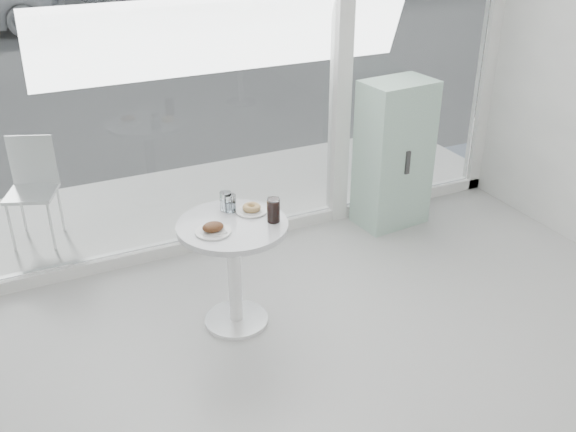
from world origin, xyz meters
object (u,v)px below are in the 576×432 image
patio_chair (32,183)px  plate_fritter (214,229)px  plate_donut (252,209)px  water_tumbler_b (230,204)px  water_tumbler_a (226,202)px  cola_glass (273,210)px  mint_cabinet (394,154)px  main_table (234,253)px

patio_chair → plate_fritter: patio_chair is taller
plate_donut → water_tumbler_b: (-0.12, 0.07, 0.03)m
patio_chair → plate_donut: bearing=-32.2°
patio_chair → plate_fritter: (0.92, -1.83, 0.26)m
water_tumbler_a → plate_fritter: bearing=-124.3°
patio_chair → plate_donut: (1.25, -1.67, 0.25)m
water_tumbler_b → plate_donut: bearing=-28.6°
plate_donut → cola_glass: bearing=-67.9°
cola_glass → mint_cabinet: bearing=30.6°
patio_chair → plate_donut: size_ratio=4.12×
water_tumbler_b → mint_cabinet: bearing=20.7°
water_tumbler_b → plate_fritter: bearing=-131.0°
patio_chair → plate_donut: 2.10m
plate_fritter → plate_donut: size_ratio=1.08×
plate_fritter → water_tumbler_b: 0.30m
plate_fritter → cola_glass: 0.40m
water_tumbler_a → water_tumbler_b: water_tumbler_a is taller
cola_glass → main_table: bearing=160.9°
mint_cabinet → patio_chair: mint_cabinet is taller
main_table → patio_chair: 2.07m
patio_chair → mint_cabinet: bearing=2.8°
water_tumbler_a → patio_chair: bearing=125.2°
cola_glass → water_tumbler_b: bearing=128.1°
water_tumbler_a → water_tumbler_b: 0.04m
main_table → water_tumbler_a: size_ratio=6.02×
patio_chair → plate_fritter: size_ratio=3.83×
plate_donut → water_tumbler_a: water_tumbler_a is taller
patio_chair → cola_glass: cola_glass is taller
water_tumbler_b → cola_glass: bearing=-51.9°
mint_cabinet → water_tumbler_a: (-1.76, -0.62, 0.19)m
plate_fritter → plate_donut: (0.32, 0.16, -0.01)m
mint_cabinet → plate_fritter: 2.14m
mint_cabinet → plate_donut: size_ratio=6.13×
patio_chair → water_tumbler_a: (1.10, -1.57, 0.29)m
plate_fritter → cola_glass: (0.40, -0.02, 0.05)m
patio_chair → plate_donut: patio_chair is taller
plate_donut → cola_glass: (0.08, -0.19, 0.06)m
plate_fritter → cola_glass: bearing=-3.4°
patio_chair → water_tumbler_b: 1.98m
water_tumbler_b → water_tumbler_a: bearing=119.6°
main_table → water_tumbler_b: water_tumbler_b is taller
patio_chair → water_tumbler_a: size_ratio=6.74×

